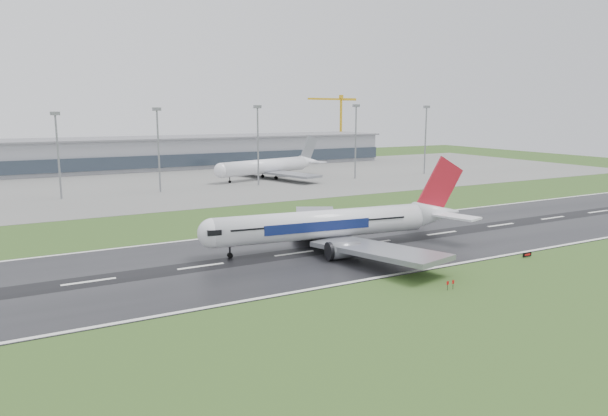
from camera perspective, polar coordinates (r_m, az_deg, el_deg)
ground at (r=124.13m, az=7.23°, el=-3.61°), size 520.00×520.00×0.00m
runway at (r=124.12m, az=7.23°, el=-3.58°), size 400.00×45.00×0.10m
apron at (r=235.57m, az=-10.73°, el=2.81°), size 400.00×130.00×0.08m
terminal at (r=292.33m, az=-14.39°, el=5.53°), size 240.00×36.00×15.00m
main_airliner at (r=117.46m, az=3.77°, el=0.21°), size 67.61×65.07×18.03m
parked_airliner at (r=238.07m, az=-3.74°, el=5.14°), size 72.17×69.43×17.29m
tower_crane at (r=351.99m, az=3.84°, el=8.51°), size 38.89×8.87×39.05m
runway_sign at (r=119.93m, az=22.12°, el=-4.52°), size 2.31×0.44×1.04m
floodmast_1 at (r=199.00m, az=-24.12°, el=4.78°), size 0.64×0.64×27.61m
floodmast_2 at (r=204.06m, az=-14.84°, el=5.63°), size 0.64×0.64×29.02m
floodmast_3 at (r=216.37m, az=-4.79°, el=6.29°), size 0.64×0.64×29.96m
floodmast_4 at (r=238.25m, az=5.37°, el=6.70°), size 0.64×0.64×30.53m
floodmast_5 at (r=261.62m, az=12.47°, el=6.77°), size 0.64×0.64×30.14m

